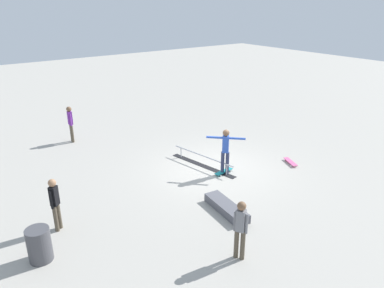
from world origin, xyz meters
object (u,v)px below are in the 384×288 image
Objects in this scene: grind_rail at (203,161)px; bystander_grey_shirt at (240,227)px; skateboard_main at (224,171)px; loose_skateboard_pink at (290,162)px; trash_bin at (39,245)px; skate_ledge at (226,208)px; bystander_purple_shirt at (70,122)px; skater_main at (225,149)px; bystander_black_shirt at (55,202)px.

grind_rail is 1.94× the size of bystander_grey_shirt.
grind_rail is at bearing -84.94° from skateboard_main.
skateboard_main is 1.01× the size of loose_skateboard_pink.
grind_rail is 3.70× the size of skateboard_main.
skateboard_main is 6.72m from trash_bin.
bystander_grey_shirt is at bearing -125.77° from trash_bin.
skate_ledge reaches higher than loose_skateboard_pink.
bystander_purple_shirt is (5.40, 3.06, 0.71)m from grind_rail.
trash_bin reaches higher than grind_rail.
skater_main is at bearing -82.39° from trash_bin.
skate_ledge is 8.55m from bystander_purple_shirt.
skate_ledge is 1.01× the size of skater_main.
skate_ledge is 2.57m from skateboard_main.
bystander_black_shirt is 0.98× the size of bystander_grey_shirt.
skateboard_main is at bearing -39.40° from skate_ledge.
bystander_black_shirt is at bearing 43.66° from skater_main.
bystander_purple_shirt is at bearing 27.16° from bystander_black_shirt.
skater_main reaches higher than bystander_grey_shirt.
skater_main is 1.97× the size of trash_bin.
skater_main is at bearing 70.95° from skateboard_main.
bystander_grey_shirt is at bearing 146.84° from skate_ledge.
skateboard_main is at bearing -56.76° from skater_main.
skater_main is 1.06× the size of bystander_purple_shirt.
skater_main reaches higher than skate_ledge.
bystander_purple_shirt is at bearing -24.75° from trash_bin.
skateboard_main is 0.51× the size of bystander_purple_shirt.
skater_main is 1.11× the size of bystander_black_shirt.
skater_main is 4.60m from bystander_grey_shirt.
bystander_grey_shirt is 1.92× the size of loose_skateboard_pink.
loose_skateboard_pink is 9.26m from trash_bin.
grind_rail is 1.90× the size of bystander_purple_shirt.
trash_bin is at bearing 0.67° from skateboard_main.
loose_skateboard_pink is at bearing -152.47° from skater_main.
skateboard_main is 5.96m from bystander_black_shirt.
trash_bin reaches higher than loose_skateboard_pink.
grind_rail reaches higher than skateboard_main.
skater_main is at bearing 35.62° from bystander_purple_shirt.
bystander_grey_shirt is at bearing 97.91° from skater_main.
bystander_grey_shirt is 6.15m from loose_skateboard_pink.
grind_rail is at bearing 38.24° from bystander_purple_shirt.
grind_rail is 1.31m from skater_main.
bystander_purple_shirt is (6.37, 3.27, 0.83)m from skateboard_main.
grind_rail is 3.37m from loose_skateboard_pink.
bystander_black_shirt reaches higher than loose_skateboard_pink.
trash_bin is (2.79, 3.87, -0.45)m from bystander_grey_shirt.
bystander_purple_shirt is 8.07m from trash_bin.
bystander_purple_shirt is at bearing 11.14° from skate_ledge.
grind_rail is at bearing -25.65° from skate_ledge.
skate_ledge is 1.99× the size of trash_bin.
bystander_purple_shirt reaches higher than trash_bin.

